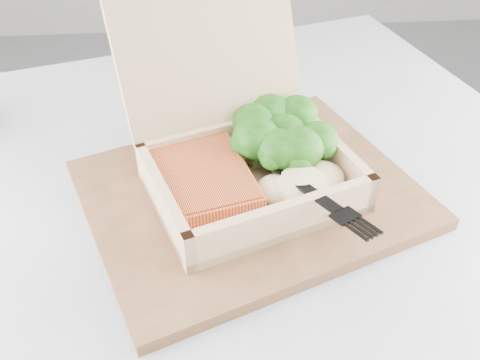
{
  "coord_description": "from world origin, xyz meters",
  "views": [
    {
      "loc": [
        -0.5,
        -0.52,
        1.1
      ],
      "look_at": [
        -0.47,
        -0.12,
        0.77
      ],
      "focal_mm": 40.0,
      "sensor_mm": 36.0,
      "label": 1
    }
  ],
  "objects": [
    {
      "name": "cafe_table",
      "position": [
        -0.47,
        -0.11,
        0.54
      ],
      "size": [
        0.97,
        0.97,
        0.73
      ],
      "rotation": [
        0.0,
        0.0,
        0.27
      ],
      "color": "black",
      "rests_on": "floor"
    },
    {
      "name": "serving_tray",
      "position": [
        -0.46,
        -0.1,
        0.73
      ],
      "size": [
        0.4,
        0.36,
        0.01
      ],
      "primitive_type": "cube",
      "rotation": [
        0.0,
        0.0,
        0.37
      ],
      "color": "brown",
      "rests_on": "cafe_table"
    },
    {
      "name": "takeout_container",
      "position": [
        -0.47,
        -0.07,
        0.78
      ],
      "size": [
        0.26,
        0.27,
        0.18
      ],
      "rotation": [
        0.0,
        0.0,
        0.34
      ],
      "color": "tan",
      "rests_on": "serving_tray"
    },
    {
      "name": "salmon_fillet",
      "position": [
        -0.51,
        -0.11,
        0.76
      ],
      "size": [
        0.12,
        0.14,
        0.02
      ],
      "primitive_type": "cube",
      "rotation": [
        0.0,
        0.0,
        0.25
      ],
      "color": "orange",
      "rests_on": "takeout_container"
    },
    {
      "name": "broccoli_pile",
      "position": [
        -0.42,
        -0.05,
        0.77
      ],
      "size": [
        0.13,
        0.13,
        0.05
      ],
      "primitive_type": null,
      "color": "#317D1B",
      "rests_on": "takeout_container"
    },
    {
      "name": "mashed_potatoes",
      "position": [
        -0.41,
        -0.13,
        0.77
      ],
      "size": [
        0.09,
        0.08,
        0.03
      ],
      "primitive_type": "ellipsoid",
      "color": "beige",
      "rests_on": "takeout_container"
    },
    {
      "name": "plastic_fork",
      "position": [
        -0.42,
        -0.12,
        0.78
      ],
      "size": [
        0.09,
        0.15,
        0.02
      ],
      "rotation": [
        0.0,
        0.0,
        3.61
      ],
      "color": "black",
      "rests_on": "mashed_potatoes"
    },
    {
      "name": "receipt",
      "position": [
        -0.52,
        0.09,
        0.73
      ],
      "size": [
        0.12,
        0.16,
        0.0
      ],
      "primitive_type": "cube",
      "rotation": [
        0.0,
        0.0,
        0.33
      ],
      "color": "white",
      "rests_on": "cafe_table"
    }
  ]
}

